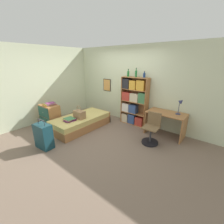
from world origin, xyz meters
name	(u,v)px	position (x,y,z in m)	size (l,w,h in m)	color
ground_plane	(98,134)	(0.00, 0.00, 0.00)	(14.00, 14.00, 0.00)	#756051
wall_back	(128,85)	(0.00, 1.57, 1.30)	(10.00, 0.09, 2.60)	beige
wall_left	(52,84)	(-2.28, 0.00, 1.30)	(0.06, 10.00, 2.60)	beige
bed	(81,122)	(-0.76, 0.02, 0.20)	(0.94, 1.88, 0.40)	#A36B3D
handbag	(79,114)	(-0.66, -0.12, 0.52)	(0.36, 0.22, 0.41)	#93704C
book_stack_on_bed	(70,120)	(-0.72, -0.45, 0.44)	(0.33, 0.36, 0.07)	#7A336B
suitcase	(44,136)	(-0.54, -1.37, 0.32)	(0.48, 0.31, 0.76)	#143842
dresser	(50,116)	(-1.64, -0.56, 0.37)	(0.68, 0.44, 0.74)	#A36B3D
magazine_pile_on_dresser	(50,104)	(-1.60, -0.54, 0.78)	(0.34, 0.38, 0.08)	#99894C
bookcase	(133,102)	(0.37, 1.38, 0.79)	(0.92, 0.29, 1.61)	#A36B3D
bottle_green	(128,74)	(0.14, 1.35, 1.70)	(0.07, 0.07, 0.25)	#1E6B2D
bottle_brown	(136,74)	(0.41, 1.39, 1.72)	(0.06, 0.06, 0.29)	#1E6B2D
bottle_clear	(144,75)	(0.69, 1.41, 1.68)	(0.08, 0.08, 0.19)	navy
desk	(166,120)	(1.57, 1.22, 0.49)	(1.07, 0.60, 0.71)	#A36B3D
desk_lamp	(181,104)	(1.89, 1.30, 1.01)	(0.18, 0.13, 0.45)	navy
desk_chair	(151,134)	(1.45, 0.56, 0.27)	(0.43, 0.43, 0.83)	black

